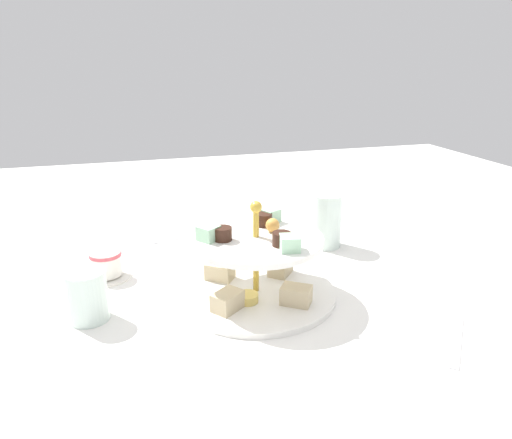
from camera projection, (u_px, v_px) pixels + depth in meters
ground_plane at (256, 295)px, 0.83m from camera, size 2.40×2.40×0.00m
tiered_serving_stand at (256, 269)px, 0.81m from camera, size 0.28×0.28×0.17m
water_glass_tall_right at (326, 220)px, 1.02m from camera, size 0.07×0.07×0.12m
water_glass_short_left at (87, 296)px, 0.74m from camera, size 0.06×0.06×0.08m
teacup_with_saucer at (106, 265)px, 0.89m from camera, size 0.09×0.09×0.05m
butter_knife_left at (457, 336)px, 0.70m from camera, size 0.14×0.12×0.00m
butter_knife_right at (186, 236)px, 1.09m from camera, size 0.05×0.17×0.00m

